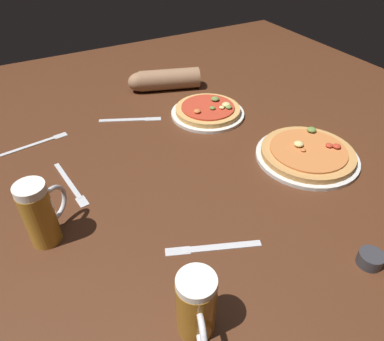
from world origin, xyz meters
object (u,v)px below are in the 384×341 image
fork_spare (36,143)px  ramekin_butter (370,259)px  pizza_plate_near (307,154)px  knife_right (213,247)px  knife_spare (131,119)px  pizza_plate_far (208,111)px  beer_mug_amber (40,213)px  fork_left (71,184)px  beer_mug_dark (197,307)px  diner_arm (162,80)px

fork_spare → ramekin_butter: bearing=-56.6°
pizza_plate_near → fork_spare: pizza_plate_near is taller
knife_right → knife_spare: same height
pizza_plate_far → beer_mug_amber: beer_mug_amber is taller
fork_left → knife_right: bearing=-58.8°
pizza_plate_far → fork_left: (-0.56, -0.16, -0.01)m
beer_mug_dark → knife_right: beer_mug_dark is taller
pizza_plate_far → knife_spare: 0.29m
beer_mug_dark → fork_spare: (-0.16, 0.82, -0.07)m
beer_mug_dark → knife_spare: 0.84m
pizza_plate_near → beer_mug_dark: (-0.59, -0.32, 0.06)m
pizza_plate_far → beer_mug_amber: 0.74m
knife_right → knife_spare: size_ratio=1.03×
pizza_plate_near → beer_mug_amber: beer_mug_amber is taller
knife_right → fork_left: bearing=121.2°
pizza_plate_near → beer_mug_dark: size_ratio=2.15×
fork_left → diner_arm: size_ratio=0.77×
pizza_plate_far → fork_left: bearing=-163.9°
fork_left → fork_spare: same height
beer_mug_dark → knife_spare: (0.18, 0.82, -0.07)m
fork_left → knife_right: 0.47m
fork_left → diner_arm: 0.68m
diner_arm → fork_spare: bearing=-162.3°
pizza_plate_near → beer_mug_dark: bearing=-151.2°
knife_spare → diner_arm: 0.28m
ramekin_butter → knife_right: ramekin_butter is taller
fork_spare → knife_spare: (0.34, -0.00, 0.00)m
pizza_plate_far → beer_mug_dark: size_ratio=1.85×
beer_mug_dark → ramekin_butter: (0.42, -0.06, -0.06)m
knife_right → ramekin_butter: bearing=-35.9°
pizza_plate_far → fork_spare: pizza_plate_far is taller
pizza_plate_near → diner_arm: bearing=105.7°
knife_spare → beer_mug_dark: bearing=-102.4°
pizza_plate_far → fork_spare: 0.62m
pizza_plate_near → diner_arm: size_ratio=1.07×
beer_mug_amber → diner_arm: beer_mug_amber is taller
fork_spare → beer_mug_dark: bearing=-79.2°
knife_right → pizza_plate_far: bearing=60.3°
fork_spare → diner_arm: (0.55, 0.18, 0.04)m
ramekin_butter → knife_spare: size_ratio=0.26×
diner_arm → knife_right: bearing=-107.3°
pizza_plate_near → knife_right: size_ratio=1.45×
beer_mug_amber → pizza_plate_near: bearing=-4.0°
pizza_plate_far → beer_mug_dark: beer_mug_dark is taller
beer_mug_amber → ramekin_butter: bearing=-34.6°
pizza_plate_far → knife_right: pizza_plate_far is taller
fork_spare → knife_right: bearing=-66.6°
beer_mug_amber → fork_left: beer_mug_amber is taller
beer_mug_dark → knife_right: (0.13, 0.15, -0.07)m
fork_left → diner_arm: bearing=41.5°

